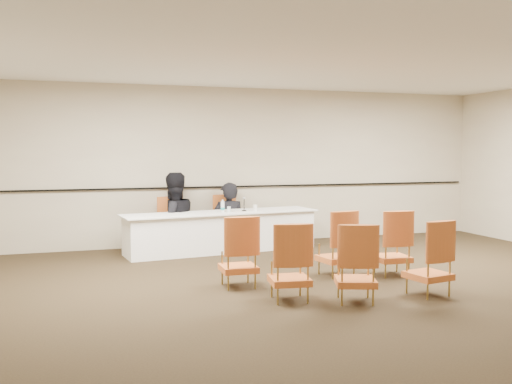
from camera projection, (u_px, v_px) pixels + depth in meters
floor at (337, 289)px, 7.41m from camera, size 10.00×10.00×0.00m
ceiling at (340, 55)px, 7.19m from camera, size 10.00×10.00×0.00m
wall_back at (247, 166)px, 11.09m from camera, size 10.00×0.04×3.00m
wall_rail at (247, 186)px, 11.08m from camera, size 9.80×0.04×0.03m
panel_table at (221, 232)px, 10.15m from camera, size 3.59×1.24×0.70m
panelist_main at (228, 228)px, 10.79m from camera, size 0.67×0.48×1.75m
panelist_main_chair at (228, 220)px, 10.78m from camera, size 0.56×0.56×0.95m
panelist_second at (173, 225)px, 10.32m from camera, size 1.09×0.95×1.91m
panelist_second_chair at (173, 224)px, 10.32m from camera, size 0.56×0.56×0.95m
papers at (243, 211)px, 10.19m from camera, size 0.31×0.24×0.00m
microphone at (244, 204)px, 10.25m from camera, size 0.14×0.20×0.25m
water_bottle at (223, 206)px, 10.07m from camera, size 0.07×0.07×0.22m
drinking_glass at (229, 209)px, 10.12m from camera, size 0.07×0.07×0.10m
coffee_cup at (255, 208)px, 10.26m from camera, size 0.08×0.08×0.11m
aud_chair_front_left at (238, 251)px, 7.50m from camera, size 0.52×0.52×0.95m
aud_chair_front_mid at (336, 243)px, 8.16m from camera, size 0.56×0.56×0.95m
aud_chair_front_right at (392, 242)px, 8.20m from camera, size 0.54×0.54×0.95m
aud_chair_back_left at (289, 261)px, 6.81m from camera, size 0.57×0.57×0.95m
aud_chair_back_mid at (356, 262)px, 6.74m from camera, size 0.64×0.64×0.95m
aud_chair_back_right at (428, 257)px, 7.07m from camera, size 0.58×0.58×0.95m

